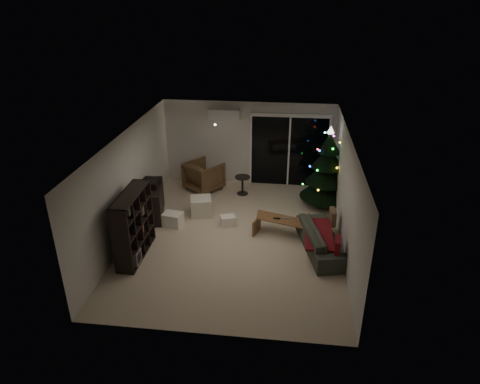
{
  "coord_description": "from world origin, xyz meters",
  "views": [
    {
      "loc": [
        1.19,
        -8.75,
        5.35
      ],
      "look_at": [
        0.1,
        0.3,
        1.05
      ],
      "focal_mm": 32.0,
      "sensor_mm": 36.0,
      "label": 1
    }
  ],
  "objects_px": {
    "coffee_table": "(283,227)",
    "christmas_tree": "(327,167)",
    "bookshelf": "(125,225)",
    "armchair": "(204,176)",
    "sofa": "(323,239)",
    "media_cabinet": "(152,201)"
  },
  "relations": [
    {
      "from": "bookshelf",
      "to": "coffee_table",
      "type": "distance_m",
      "value": 3.66
    },
    {
      "from": "armchair",
      "to": "sofa",
      "type": "xyz_separation_m",
      "value": [
        3.29,
        -2.92,
        -0.14
      ]
    },
    {
      "from": "media_cabinet",
      "to": "sofa",
      "type": "xyz_separation_m",
      "value": [
        4.3,
        -1.15,
        -0.13
      ]
    },
    {
      "from": "coffee_table",
      "to": "media_cabinet",
      "type": "bearing_deg",
      "value": -172.2
    },
    {
      "from": "christmas_tree",
      "to": "armchair",
      "type": "bearing_deg",
      "value": 170.15
    },
    {
      "from": "coffee_table",
      "to": "sofa",
      "type": "bearing_deg",
      "value": -15.48
    },
    {
      "from": "christmas_tree",
      "to": "sofa",
      "type": "bearing_deg",
      "value": -94.58
    },
    {
      "from": "bookshelf",
      "to": "armchair",
      "type": "relative_size",
      "value": 1.6
    },
    {
      "from": "sofa",
      "to": "christmas_tree",
      "type": "distance_m",
      "value": 2.47
    },
    {
      "from": "sofa",
      "to": "coffee_table",
      "type": "distance_m",
      "value": 1.08
    },
    {
      "from": "sofa",
      "to": "coffee_table",
      "type": "relative_size",
      "value": 1.48
    },
    {
      "from": "armchair",
      "to": "christmas_tree",
      "type": "relative_size",
      "value": 0.42
    },
    {
      "from": "coffee_table",
      "to": "christmas_tree",
      "type": "relative_size",
      "value": 0.59
    },
    {
      "from": "armchair",
      "to": "sofa",
      "type": "bearing_deg",
      "value": 175.16
    },
    {
      "from": "sofa",
      "to": "christmas_tree",
      "type": "relative_size",
      "value": 0.88
    },
    {
      "from": "coffee_table",
      "to": "christmas_tree",
      "type": "distance_m",
      "value": 2.24
    },
    {
      "from": "coffee_table",
      "to": "christmas_tree",
      "type": "xyz_separation_m",
      "value": [
        1.09,
        1.73,
        0.91
      ]
    },
    {
      "from": "coffee_table",
      "to": "christmas_tree",
      "type": "height_order",
      "value": "christmas_tree"
    },
    {
      "from": "media_cabinet",
      "to": "bookshelf",
      "type": "bearing_deg",
      "value": -102.92
    },
    {
      "from": "media_cabinet",
      "to": "christmas_tree",
      "type": "distance_m",
      "value": 4.69
    },
    {
      "from": "bookshelf",
      "to": "christmas_tree",
      "type": "relative_size",
      "value": 0.68
    },
    {
      "from": "sofa",
      "to": "christmas_tree",
      "type": "height_order",
      "value": "christmas_tree"
    }
  ]
}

